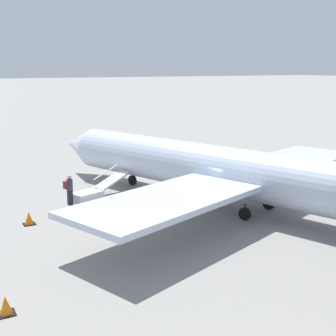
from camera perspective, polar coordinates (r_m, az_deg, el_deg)
The scene contains 6 objects.
ground_plane at distance 26.96m, azimuth 6.64°, elevation -4.66°, with size 600.00×600.00×0.00m, color gray.
airplane_main at distance 25.91m, azimuth 8.47°, elevation -0.54°, with size 28.35×21.93×7.11m.
boarding_stairs at distance 28.60m, azimuth -9.19°, elevation -2.96°, with size 2.32×4.12×1.75m.
passenger at distance 27.46m, azimuth -11.96°, elevation -2.37°, with size 0.43×0.57×1.74m.
traffic_cone_near_stairs at distance 24.75m, azimuth -16.59°, elevation -5.92°, with size 0.60×0.60×0.66m.
traffic_cone_near_cart at distance 16.53m, azimuth -19.19°, elevation -15.59°, with size 0.57×0.57×0.62m.
Camera 1 is at (-21.01, 14.98, 7.83)m, focal length 50.00 mm.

